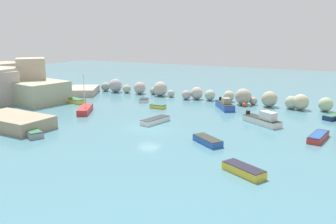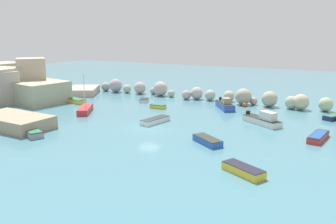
{
  "view_description": "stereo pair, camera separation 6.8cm",
  "coord_description": "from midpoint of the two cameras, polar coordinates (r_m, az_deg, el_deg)",
  "views": [
    {
      "loc": [
        21.35,
        -35.76,
        11.47
      ],
      "look_at": [
        0.0,
        5.04,
        1.0
      ],
      "focal_mm": 37.54,
      "sensor_mm": 36.0,
      "label": 1
    },
    {
      "loc": [
        21.41,
        -35.73,
        11.47
      ],
      "look_at": [
        0.0,
        5.04,
        1.0
      ],
      "focal_mm": 37.54,
      "sensor_mm": 36.0,
      "label": 2
    }
  ],
  "objects": [
    {
      "name": "rock_breakwater",
      "position": [
        60.97,
        5.84,
        2.97
      ],
      "size": [
        42.34,
        3.63,
        2.62
      ],
      "color": "#A4A69F",
      "rests_on": "ground"
    },
    {
      "name": "channel_buoy",
      "position": [
        56.67,
        12.34,
        1.17
      ],
      "size": [
        0.66,
        0.66,
        0.66
      ],
      "primitive_type": "sphere",
      "color": "#E04C28",
      "rests_on": "cove_water"
    },
    {
      "name": "moored_boat_3",
      "position": [
        46.25,
        15.24,
        -1.21
      ],
      "size": [
        5.54,
        4.46,
        1.82
      ],
      "rotation": [
        0.0,
        0.0,
        5.69
      ],
      "color": "silver",
      "rests_on": "cove_water"
    },
    {
      "name": "moored_boat_11",
      "position": [
        41.77,
        23.26,
        -3.71
      ],
      "size": [
        1.98,
        4.63,
        0.67
      ],
      "rotation": [
        0.0,
        0.0,
        4.56
      ],
      "color": "red",
      "rests_on": "cove_water"
    },
    {
      "name": "moored_boat_4",
      "position": [
        54.23,
        -1.62,
        0.93
      ],
      "size": [
        2.51,
        1.13,
        0.59
      ],
      "rotation": [
        0.0,
        0.0,
        3.19
      ],
      "color": "gold",
      "rests_on": "cove_water"
    },
    {
      "name": "moored_boat_0",
      "position": [
        42.78,
        -21.1,
        -3.12
      ],
      "size": [
        3.95,
        2.94,
        0.7
      ],
      "rotation": [
        0.0,
        0.0,
        2.69
      ],
      "color": "gray",
      "rests_on": "cove_water"
    },
    {
      "name": "moored_boat_7",
      "position": [
        60.44,
        -14.68,
        1.81
      ],
      "size": [
        3.97,
        2.48,
        0.71
      ],
      "rotation": [
        0.0,
        0.0,
        6.02
      ],
      "color": "gold",
      "rests_on": "cove_water"
    },
    {
      "name": "cove_water",
      "position": [
        43.2,
        -3.07,
        -2.61
      ],
      "size": [
        160.0,
        160.0,
        0.0
      ],
      "primitive_type": "plane",
      "color": "teal",
      "rests_on": "ground"
    },
    {
      "name": "cliff_headland_left",
      "position": [
        66.93,
        -24.52,
        4.06
      ],
      "size": [
        22.93,
        24.0,
        7.12
      ],
      "color": "#AEA995",
      "rests_on": "ground"
    },
    {
      "name": "moored_boat_1",
      "position": [
        37.32,
        6.47,
        -4.63
      ],
      "size": [
        3.88,
        3.32,
        0.68
      ],
      "rotation": [
        0.0,
        0.0,
        2.53
      ],
      "color": "#2A56B2",
      "rests_on": "cove_water"
    },
    {
      "name": "moored_boat_10",
      "position": [
        30.09,
        12.19,
        -9.19
      ],
      "size": [
        4.0,
        3.0,
        0.7
      ],
      "rotation": [
        0.0,
        0.0,
        2.65
      ],
      "color": "yellow",
      "rests_on": "cove_water"
    },
    {
      "name": "moored_boat_6",
      "position": [
        52.78,
        -13.26,
        0.4
      ],
      "size": [
        3.93,
        5.3,
        5.57
      ],
      "rotation": [
        0.0,
        0.0,
        5.24
      ],
      "color": "red",
      "rests_on": "cove_water"
    },
    {
      "name": "moored_boat_5",
      "position": [
        45.52,
        -2.04,
        -1.37
      ],
      "size": [
        2.23,
        4.65,
        0.65
      ],
      "rotation": [
        0.0,
        0.0,
        4.52
      ],
      "color": "silver",
      "rests_on": "cove_water"
    },
    {
      "name": "moored_boat_9",
      "position": [
        59.45,
        -3.86,
        1.91
      ],
      "size": [
        2.08,
        2.6,
        0.52
      ],
      "rotation": [
        0.0,
        0.0,
        1.95
      ],
      "color": "silver",
      "rests_on": "cove_water"
    },
    {
      "name": "moored_boat_2",
      "position": [
        54.56,
        9.28,
        1.15
      ],
      "size": [
        4.38,
        5.31,
        1.78
      ],
      "rotation": [
        0.0,
        0.0,
        5.32
      ],
      "color": "#304DAF",
      "rests_on": "cove_water"
    },
    {
      "name": "stone_dock",
      "position": [
        47.24,
        -23.68,
        -1.39
      ],
      "size": [
        9.89,
        5.64,
        1.52
      ],
      "primitive_type": "cube",
      "rotation": [
        0.0,
        0.0,
        -0.05
      ],
      "color": "tan",
      "rests_on": "ground"
    },
    {
      "name": "moored_boat_8",
      "position": [
        52.24,
        25.24,
        -0.76
      ],
      "size": [
        2.53,
        3.14,
        0.61
      ],
      "rotation": [
        0.0,
        0.0,
        4.21
      ],
      "color": "navy",
      "rests_on": "cove_water"
    }
  ]
}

